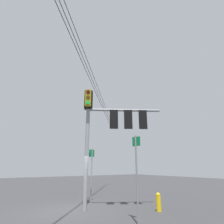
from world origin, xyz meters
name	(u,v)px	position (x,y,z in m)	size (l,w,h in m)	color
ground_plane	(68,211)	(0.00, 0.00, 0.00)	(60.00, 60.00, 0.00)	#38383A
signal_mast_assembly	(106,122)	(1.51, -0.94, 4.30)	(3.76, 2.52, 6.02)	gray
route_sign_primary	(92,169)	(1.74, 1.05, 1.86)	(0.36, 0.11, 3.02)	slate
fire_hydrant	(159,202)	(3.44, -2.50, 0.40)	(0.28, 0.27, 0.81)	yellow
route_sign_secondary	(137,168)	(1.30, -3.51, 1.94)	(0.12, 0.39, 3.19)	slate
overhead_wire_span	(93,80)	(1.22, 0.26, 7.15)	(12.52, 15.30, 1.43)	black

